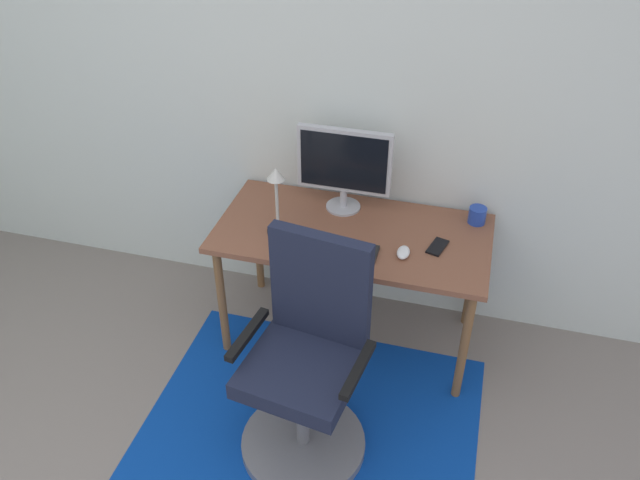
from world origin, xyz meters
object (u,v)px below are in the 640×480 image
(monitor, at_px, (344,164))
(desk, at_px, (352,243))
(keyboard, at_px, (333,248))
(desk_lamp, at_px, (277,193))
(computer_mouse, at_px, (403,252))
(office_chair, at_px, (307,375))
(cell_phone, at_px, (438,247))
(coffee_cup, at_px, (477,215))

(monitor, bearing_deg, desk, -63.94)
(keyboard, distance_m, desk_lamp, 0.37)
(monitor, distance_m, computer_mouse, 0.55)
(keyboard, relative_size, office_chair, 0.40)
(desk_lamp, bearing_deg, cell_phone, 5.99)
(desk_lamp, bearing_deg, coffee_cup, 20.40)
(desk_lamp, bearing_deg, computer_mouse, -2.05)
(monitor, bearing_deg, desk_lamp, -130.02)
(cell_phone, bearing_deg, desk_lamp, -158.47)
(keyboard, relative_size, computer_mouse, 4.13)
(computer_mouse, bearing_deg, cell_phone, 34.78)
(monitor, relative_size, coffee_cup, 5.44)
(keyboard, bearing_deg, monitor, 96.15)
(keyboard, bearing_deg, desk_lamp, 167.85)
(desk, distance_m, coffee_cup, 0.64)
(monitor, height_order, office_chair, monitor)
(desk, xyz_separation_m, keyboard, (-0.06, -0.17, 0.08))
(keyboard, height_order, coffee_cup, coffee_cup)
(desk, height_order, cell_phone, cell_phone)
(desk, distance_m, cell_phone, 0.43)
(keyboard, xyz_separation_m, desk_lamp, (-0.30, 0.06, 0.22))
(desk, height_order, office_chair, office_chair)
(keyboard, bearing_deg, computer_mouse, 7.14)
(monitor, relative_size, desk_lamp, 1.32)
(computer_mouse, xyz_separation_m, coffee_cup, (0.31, 0.37, 0.03))
(monitor, bearing_deg, computer_mouse, -41.54)
(coffee_cup, bearing_deg, desk, -157.80)
(keyboard, bearing_deg, office_chair, -87.08)
(desk, bearing_deg, keyboard, -107.87)
(monitor, distance_m, cell_phone, 0.62)
(keyboard, xyz_separation_m, office_chair, (0.03, -0.55, -0.29))
(computer_mouse, bearing_deg, office_chair, -116.98)
(desk, height_order, desk_lamp, desk_lamp)
(cell_phone, height_order, desk_lamp, desk_lamp)
(coffee_cup, xyz_separation_m, office_chair, (-0.62, -0.97, -0.32))
(computer_mouse, distance_m, desk_lamp, 0.66)
(cell_phone, bearing_deg, keyboard, -147.62)
(desk, distance_m, office_chair, 0.76)
(coffee_cup, relative_size, office_chair, 0.08)
(keyboard, xyz_separation_m, computer_mouse, (0.33, 0.04, 0.01))
(keyboard, xyz_separation_m, cell_phone, (0.48, 0.15, -0.00))
(coffee_cup, relative_size, desk_lamp, 0.24)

